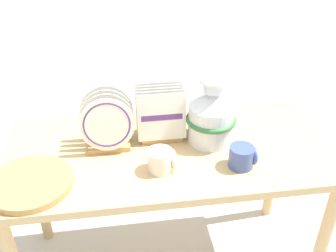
{
  "coord_description": "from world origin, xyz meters",
  "views": [
    {
      "loc": [
        -0.2,
        -1.35,
        1.73
      ],
      "look_at": [
        0.0,
        0.0,
        0.86
      ],
      "focal_mm": 42.0,
      "sensor_mm": 36.0,
      "label": 1
    }
  ],
  "objects_px": {
    "dish_rack_square_plates": "(160,117)",
    "mug_cobalt_glaze": "(242,157)",
    "wicker_charger_stack": "(30,183)",
    "ceramic_vase": "(211,115)",
    "dish_rack_round_plates": "(107,125)",
    "mug_cream_glaze": "(161,160)"
  },
  "relations": [
    {
      "from": "dish_rack_square_plates",
      "to": "mug_cobalt_glaze",
      "type": "distance_m",
      "value": 0.4
    },
    {
      "from": "dish_rack_round_plates",
      "to": "dish_rack_square_plates",
      "type": "distance_m",
      "value": 0.23
    },
    {
      "from": "dish_rack_square_plates",
      "to": "mug_cobalt_glaze",
      "type": "bearing_deg",
      "value": -41.72
    },
    {
      "from": "ceramic_vase",
      "to": "dish_rack_round_plates",
      "type": "bearing_deg",
      "value": 177.68
    },
    {
      "from": "dish_rack_square_plates",
      "to": "mug_cobalt_glaze",
      "type": "height_order",
      "value": "dish_rack_square_plates"
    },
    {
      "from": "dish_rack_square_plates",
      "to": "wicker_charger_stack",
      "type": "distance_m",
      "value": 0.59
    },
    {
      "from": "ceramic_vase",
      "to": "mug_cream_glaze",
      "type": "height_order",
      "value": "ceramic_vase"
    },
    {
      "from": "ceramic_vase",
      "to": "mug_cobalt_glaze",
      "type": "bearing_deg",
      "value": -66.74
    },
    {
      "from": "dish_rack_round_plates",
      "to": "ceramic_vase",
      "type": "bearing_deg",
      "value": -2.32
    },
    {
      "from": "mug_cream_glaze",
      "to": "ceramic_vase",
      "type": "bearing_deg",
      "value": 36.23
    },
    {
      "from": "mug_cobalt_glaze",
      "to": "ceramic_vase",
      "type": "bearing_deg",
      "value": 113.26
    },
    {
      "from": "wicker_charger_stack",
      "to": "mug_cobalt_glaze",
      "type": "distance_m",
      "value": 0.82
    },
    {
      "from": "wicker_charger_stack",
      "to": "mug_cobalt_glaze",
      "type": "xyz_separation_m",
      "value": [
        0.82,
        0.0,
        0.03
      ]
    },
    {
      "from": "dish_rack_round_plates",
      "to": "mug_cobalt_glaze",
      "type": "xyz_separation_m",
      "value": [
        0.52,
        -0.21,
        -0.06
      ]
    },
    {
      "from": "ceramic_vase",
      "to": "mug_cobalt_glaze",
      "type": "height_order",
      "value": "ceramic_vase"
    },
    {
      "from": "dish_rack_round_plates",
      "to": "mug_cream_glaze",
      "type": "relative_size",
      "value": 2.32
    },
    {
      "from": "mug_cream_glaze",
      "to": "mug_cobalt_glaze",
      "type": "bearing_deg",
      "value": -4.0
    },
    {
      "from": "mug_cream_glaze",
      "to": "dish_rack_round_plates",
      "type": "bearing_deg",
      "value": 136.51
    },
    {
      "from": "ceramic_vase",
      "to": "dish_rack_round_plates",
      "type": "relative_size",
      "value": 1.2
    },
    {
      "from": "dish_rack_square_plates",
      "to": "wicker_charger_stack",
      "type": "height_order",
      "value": "dish_rack_square_plates"
    },
    {
      "from": "ceramic_vase",
      "to": "mug_cream_glaze",
      "type": "xyz_separation_m",
      "value": [
        -0.24,
        -0.17,
        -0.08
      ]
    },
    {
      "from": "dish_rack_square_plates",
      "to": "mug_cream_glaze",
      "type": "relative_size",
      "value": 2.14
    }
  ]
}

